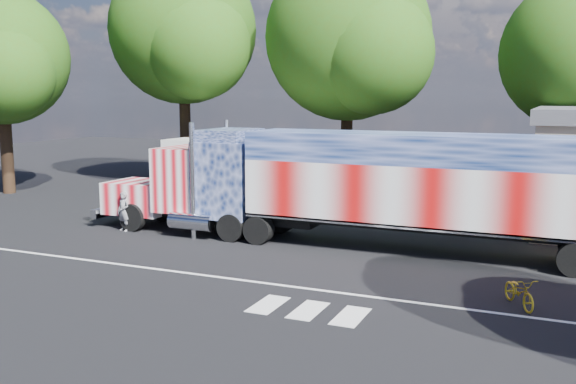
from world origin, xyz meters
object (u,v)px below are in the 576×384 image
at_px(coach_bus, 260,170).
at_px(tree_w_a, 2,58).
at_px(woman, 123,212).
at_px(bicycle, 519,292).
at_px(tree_nw_a, 185,31).
at_px(tree_n_mid, 350,38).
at_px(semi_truck, 366,185).

xyz_separation_m(coach_bus, tree_w_a, (-14.69, -3.49, 6.11)).
xyz_separation_m(woman, bicycle, (16.18, -3.70, -0.41)).
distance_m(woman, tree_w_a, 15.74).
bearing_deg(tree_w_a, bicycle, -18.35).
bearing_deg(tree_nw_a, tree_n_mid, 10.46).
relative_size(tree_w_a, tree_n_mid, 0.83).
relative_size(bicycle, tree_n_mid, 0.12).
xyz_separation_m(woman, tree_n_mid, (5.00, 15.25, 8.20)).
height_order(coach_bus, bicycle, coach_bus).
relative_size(semi_truck, coach_bus, 1.96).
relative_size(woman, bicycle, 1.03).
xyz_separation_m(coach_bus, bicycle, (14.30, -13.10, -1.26)).
distance_m(semi_truck, bicycle, 7.99).
bearing_deg(bicycle, semi_truck, 109.08).
relative_size(bicycle, tree_nw_a, 0.11).
relative_size(coach_bus, tree_n_mid, 0.80).
distance_m(woman, tree_n_mid, 18.02).
bearing_deg(tree_w_a, woman, -24.79).
bearing_deg(semi_truck, tree_n_mid, 110.78).
distance_m(coach_bus, tree_w_a, 16.29).
height_order(woman, tree_n_mid, tree_n_mid).
xyz_separation_m(tree_w_a, tree_n_mid, (17.82, 9.33, 1.25)).
xyz_separation_m(bicycle, tree_w_a, (-28.99, 9.61, 7.37)).
bearing_deg(coach_bus, tree_nw_a, 151.03).
xyz_separation_m(woman, tree_w_a, (-12.82, 5.92, 6.96)).
distance_m(woman, bicycle, 16.60).
bearing_deg(semi_truck, bicycle, -40.46).
height_order(coach_bus, tree_w_a, tree_w_a).
bearing_deg(semi_truck, tree_w_a, 168.76).
bearing_deg(semi_truck, woman, -172.65).
relative_size(tree_n_mid, tree_nw_a, 0.98).
xyz_separation_m(coach_bus, tree_nw_a, (-7.13, 3.95, 8.00)).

